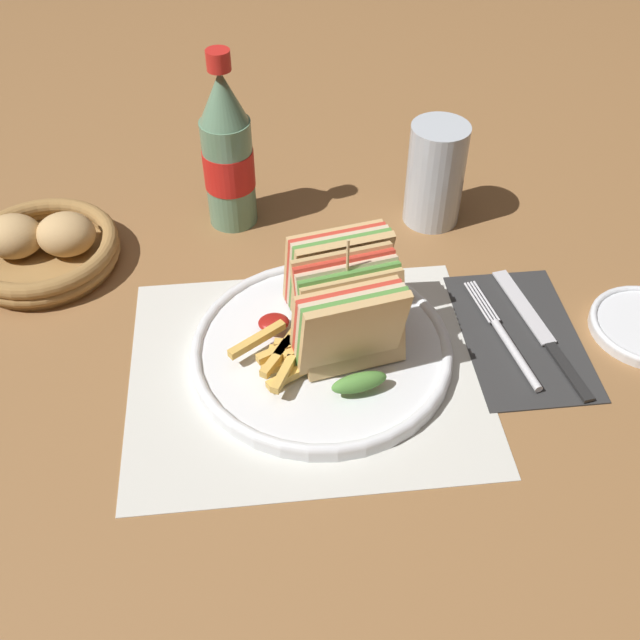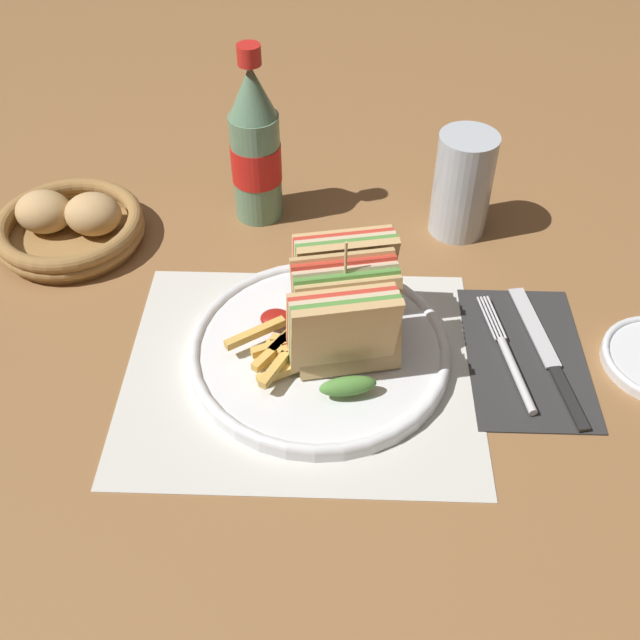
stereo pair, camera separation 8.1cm
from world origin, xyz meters
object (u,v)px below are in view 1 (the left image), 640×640
object	(u,v)px
plate_main	(322,352)
coke_bottle_near	(228,154)
club_sandwich	(345,303)
knife	(541,332)
glass_near	(435,181)
fork	(509,343)
bread_basket	(42,248)

from	to	relation	value
plate_main	coke_bottle_near	bearing A→B (deg)	108.60
plate_main	club_sandwich	world-z (taller)	club_sandwich
plate_main	knife	distance (m)	0.25
glass_near	knife	bearing A→B (deg)	-71.69
club_sandwich	fork	size ratio (longest dim) A/B	1.09
club_sandwich	bread_basket	bearing A→B (deg)	151.82
plate_main	knife	xyz separation A→B (m)	(0.25, 0.01, -0.00)
plate_main	glass_near	xyz separation A→B (m)	(0.17, 0.24, 0.05)
club_sandwich	bread_basket	distance (m)	0.40
fork	bread_basket	world-z (taller)	bread_basket
fork	knife	distance (m)	0.05
fork	knife	size ratio (longest dim) A/B	0.83
club_sandwich	plate_main	bearing A→B (deg)	-154.95
knife	plate_main	bearing A→B (deg)	172.09
glass_near	bread_basket	bearing A→B (deg)	-175.23
glass_near	bread_basket	xyz separation A→B (m)	(-0.50, -0.04, -0.04)
plate_main	club_sandwich	xyz separation A→B (m)	(0.03, 0.01, 0.06)
bread_basket	glass_near	bearing A→B (deg)	4.77
fork	bread_basket	size ratio (longest dim) A/B	0.93
club_sandwich	knife	bearing A→B (deg)	-0.88
knife	glass_near	bearing A→B (deg)	98.50
bread_basket	coke_bottle_near	bearing A→B (deg)	15.86
glass_near	bread_basket	size ratio (longest dim) A/B	0.73
fork	plate_main	bearing A→B (deg)	168.55
glass_near	plate_main	bearing A→B (deg)	-125.57
knife	club_sandwich	bearing A→B (deg)	169.32
coke_bottle_near	glass_near	world-z (taller)	coke_bottle_near
club_sandwich	knife	xyz separation A→B (m)	(0.22, -0.00, -0.06)
knife	coke_bottle_near	distance (m)	0.44
knife	bread_basket	xyz separation A→B (m)	(-0.58, 0.19, 0.02)
coke_bottle_near	glass_near	xyz separation A→B (m)	(0.26, -0.03, -0.04)
glass_near	bread_basket	world-z (taller)	glass_near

